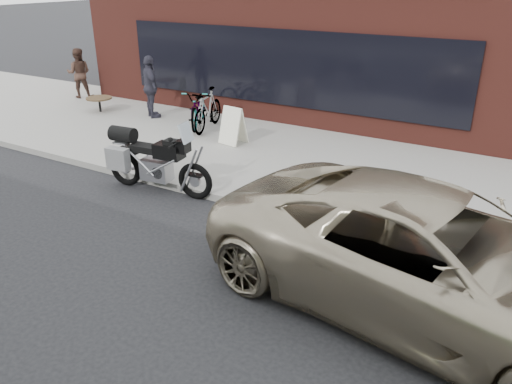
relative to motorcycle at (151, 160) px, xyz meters
name	(u,v)px	position (x,y,z in m)	size (l,w,h in m)	color
ground	(82,334)	(2.16, -3.81, -0.65)	(120.00, 120.00, 0.00)	black
near_sidewalk	(315,159)	(2.16, 3.19, -0.58)	(44.00, 6.00, 0.15)	gray
storefront	(348,29)	(0.16, 10.18, 1.60)	(14.00, 10.07, 4.50)	#5D251E
motorcycle	(151,160)	(0.00, 0.00, 0.00)	(2.39, 0.93, 1.51)	black
minivan	(431,257)	(5.66, -1.21, 0.15)	(2.68, 5.81, 1.62)	tan
bicycle_front	(198,107)	(-1.66, 3.85, 0.01)	(0.68, 1.95, 1.03)	gray
bicycle_rear	(208,110)	(-1.23, 3.68, 0.04)	(0.51, 1.81, 1.09)	gray
sandwich_sign	(233,125)	(0.00, 3.03, -0.05)	(0.64, 0.60, 0.91)	white
cafe_table	(99,99)	(-5.15, 3.54, -0.10)	(0.77, 0.77, 0.44)	black
cafe_patron_left	(79,73)	(-7.11, 4.59, 0.31)	(0.79, 0.62, 1.63)	#442D24
cafe_patron_right	(151,87)	(-3.34, 3.87, 0.38)	(1.04, 0.43, 1.77)	#32313E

